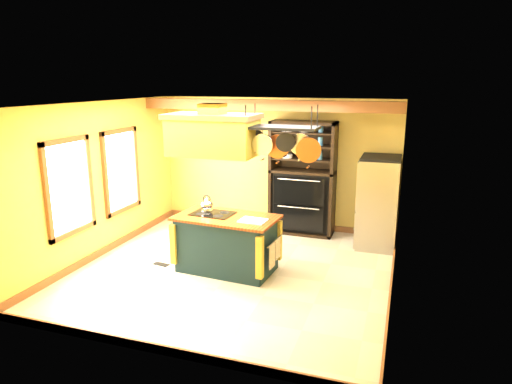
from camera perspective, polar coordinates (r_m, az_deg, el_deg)
The scene contains 15 objects.
floor at distance 7.65m, azimuth -2.73°, elevation -9.69°, with size 5.00×5.00×0.00m, color beige.
ceiling at distance 7.02m, azimuth -2.99°, elevation 10.96°, with size 5.00×5.00×0.00m, color white.
wall_back at distance 9.53m, azimuth 2.59°, elevation 3.58°, with size 5.00×0.02×2.70m, color gold.
wall_front at distance 5.06m, azimuth -13.20°, elevation -6.20°, with size 5.00×0.02×2.70m, color gold.
wall_left at distance 8.43m, azimuth -18.92°, elevation 1.45°, with size 0.02×5.00×2.70m, color gold.
wall_right at distance 6.75m, azimuth 17.36°, elevation -1.41°, with size 0.02×5.00×2.70m, color gold.
ceiling_beam at distance 8.63m, azimuth 1.20°, elevation 10.80°, with size 5.00×0.15×0.20m, color brown.
window_near at distance 7.79m, azimuth -22.26°, elevation 0.57°, with size 0.06×1.06×1.56m.
window_far at distance 8.87m, azimuth -16.44°, elevation 2.56°, with size 0.06×1.06×1.56m.
kitchen_island at distance 7.48m, azimuth -3.69°, elevation -6.36°, with size 1.69×1.02×1.11m.
range_hood at distance 7.14m, azimuth -5.40°, elevation 7.30°, with size 1.42×0.80×0.80m.
pot_rack at distance 6.77m, azimuth 3.33°, elevation 6.99°, with size 1.19×0.54×0.81m.
refrigerator at distance 8.73m, azimuth 14.95°, elevation -1.50°, with size 0.72×0.85×1.67m.
hutch at distance 9.25m, azimuth 5.85°, elevation 0.22°, with size 1.28×0.58×2.27m.
floor_register at distance 8.00m, azimuth -11.78°, elevation -8.83°, with size 0.28×0.12×0.01m, color black.
Camera 1 is at (2.55, -6.53, 3.06)m, focal length 32.00 mm.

